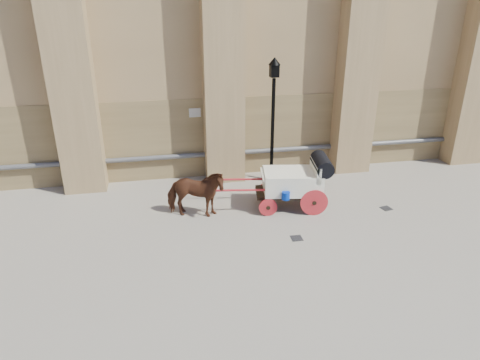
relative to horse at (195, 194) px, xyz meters
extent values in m
plane|color=gray|center=(2.37, -0.71, -0.78)|extent=(90.00, 90.00, 0.00)
cube|color=#947B4E|center=(4.37, 3.44, 0.72)|extent=(44.00, 0.35, 3.00)
cylinder|color=#59595B|center=(4.37, 3.17, 0.12)|extent=(42.00, 0.18, 0.18)
cube|color=beige|center=(0.37, 3.26, 1.72)|extent=(0.42, 0.04, 0.32)
imported|color=#562E18|center=(0.00, 0.00, 0.00)|extent=(1.99, 1.27, 1.55)
cube|color=black|center=(3.03, 0.08, -0.25)|extent=(2.24, 1.29, 0.12)
cube|color=white|center=(3.12, 0.07, 0.14)|extent=(1.99, 1.48, 0.67)
cube|color=white|center=(3.84, -0.05, 0.52)|extent=(0.33, 1.21, 0.53)
cube|color=white|center=(2.32, 0.20, 0.38)|extent=(0.50, 1.10, 0.10)
cylinder|color=black|center=(4.03, -0.08, 0.71)|extent=(0.72, 1.27, 0.54)
cylinder|color=red|center=(3.65, -0.62, -0.34)|extent=(0.86, 0.20, 0.87)
cylinder|color=red|center=(3.84, 0.56, -0.34)|extent=(0.86, 0.20, 0.87)
cylinder|color=red|center=(2.22, -0.39, -0.49)|extent=(0.58, 0.15, 0.58)
cylinder|color=red|center=(2.41, 0.79, -0.49)|extent=(0.58, 0.15, 0.58)
cylinder|color=red|center=(1.39, -0.09, 0.04)|extent=(2.29, 0.43, 0.07)
cylinder|color=red|center=(1.53, 0.76, 0.04)|extent=(2.29, 0.43, 0.07)
cylinder|color=#032FB0|center=(2.73, -0.55, -0.06)|extent=(0.25, 0.25, 0.25)
cylinder|color=black|center=(3.06, 2.40, 1.12)|extent=(0.13, 0.13, 3.79)
cone|color=black|center=(3.06, 2.40, -0.59)|extent=(0.38, 0.38, 0.38)
cube|color=black|center=(3.06, 2.40, 3.27)|extent=(0.29, 0.29, 0.44)
cone|color=black|center=(3.06, 2.40, 3.59)|extent=(0.42, 0.42, 0.25)
cube|color=black|center=(2.68, -1.90, -0.77)|extent=(0.33, 0.33, 0.01)
cube|color=black|center=(6.13, -0.66, -0.77)|extent=(0.38, 0.38, 0.01)
camera|label=1|loc=(-0.94, -11.96, 5.53)|focal=32.00mm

